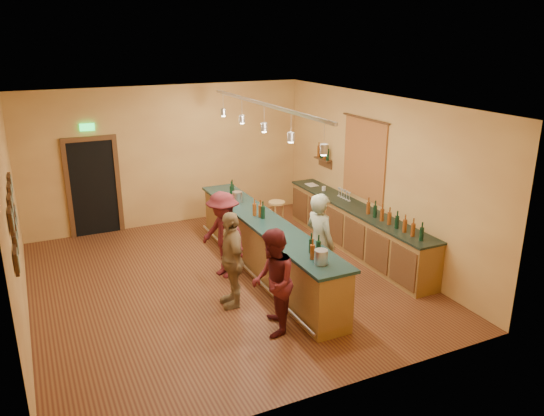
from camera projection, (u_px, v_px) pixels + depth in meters
name	position (u px, v px, depth m)	size (l,w,h in m)	color
floor	(224.00, 281.00, 9.64)	(7.00, 7.00, 0.00)	#502417
ceiling	(218.00, 103.00, 8.63)	(6.50, 7.00, 0.02)	silver
wall_back	(168.00, 156.00, 12.13)	(6.50, 0.02, 3.20)	#B47B43
wall_front	(326.00, 278.00, 6.13)	(6.50, 0.02, 3.20)	#B47B43
wall_left	(14.00, 225.00, 7.81)	(0.02, 7.00, 3.20)	#B47B43
wall_right	(376.00, 176.00, 10.46)	(0.02, 7.00, 3.20)	#B47B43
doorway	(93.00, 185.00, 11.57)	(1.15, 0.09, 2.48)	black
tapestry	(364.00, 160.00, 10.71)	(0.03, 1.40, 1.60)	maroon
bottle_shelf	(323.00, 154.00, 12.03)	(0.17, 0.55, 0.54)	#4C2C16
picture_grid	(13.00, 217.00, 7.07)	(0.06, 2.20, 0.70)	#382111
back_counter	(356.00, 228.00, 10.85)	(0.60, 4.55, 1.27)	brown
tasting_bar	(265.00, 243.00, 9.78)	(0.74, 5.10, 1.38)	brown
pendant_track	(264.00, 113.00, 9.03)	(0.11, 4.60, 0.50)	silver
bartender	(320.00, 243.00, 9.01)	(0.65, 0.42, 1.77)	gray
customer_a	(273.00, 282.00, 7.76)	(0.79, 0.62, 1.63)	#59191E
customer_b	(231.00, 259.00, 8.57)	(0.95, 0.40, 1.62)	#997A51
customer_c	(223.00, 235.00, 9.62)	(1.04, 0.60, 1.61)	#59191E
bar_stool	(277.00, 208.00, 11.67)	(0.37, 0.37, 0.76)	tan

